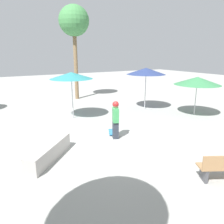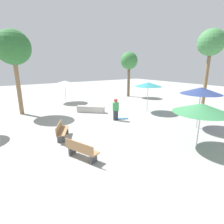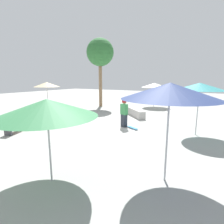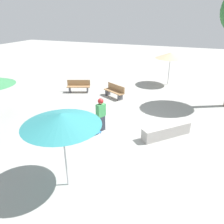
{
  "view_description": "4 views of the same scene",
  "coord_description": "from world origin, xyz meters",
  "px_view_note": "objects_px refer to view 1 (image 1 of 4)",
  "views": [
    {
      "loc": [
        4.41,
        6.93,
        3.53
      ],
      "look_at": [
        -0.04,
        -0.55,
        1.17
      ],
      "focal_mm": 35.0,
      "sensor_mm": 36.0,
      "label": 1
    },
    {
      "loc": [
        -10.26,
        6.68,
        3.94
      ],
      "look_at": [
        -0.42,
        -0.05,
        0.74
      ],
      "focal_mm": 28.0,
      "sensor_mm": 36.0,
      "label": 2
    },
    {
      "loc": [
        -9.02,
        -4.83,
        2.72
      ],
      "look_at": [
        -0.78,
        -0.06,
        0.92
      ],
      "focal_mm": 28.0,
      "sensor_mm": 36.0,
      "label": 3
    },
    {
      "loc": [
        3.62,
        -8.86,
        5.09
      ],
      "look_at": [
        0.25,
        -0.27,
        0.91
      ],
      "focal_mm": 35.0,
      "sensor_mm": 36.0,
      "label": 4
    }
  ],
  "objects_px": {
    "concrete_ledge": "(49,152)",
    "shade_umbrella_green": "(197,81)",
    "skater_main": "(116,118)",
    "shade_umbrella_navy": "(146,71)",
    "skateboard": "(111,132)",
    "palm_tree_left": "(74,22)",
    "shade_umbrella_teal": "(71,76)"
  },
  "relations": [
    {
      "from": "shade_umbrella_navy",
      "to": "palm_tree_left",
      "type": "relative_size",
      "value": 0.38
    },
    {
      "from": "skateboard",
      "to": "palm_tree_left",
      "type": "relative_size",
      "value": 0.12
    },
    {
      "from": "shade_umbrella_teal",
      "to": "concrete_ledge",
      "type": "bearing_deg",
      "value": 59.59
    },
    {
      "from": "shade_umbrella_navy",
      "to": "shade_umbrella_green",
      "type": "xyz_separation_m",
      "value": [
        -1.56,
        2.66,
        -0.42
      ]
    },
    {
      "from": "skateboard",
      "to": "shade_umbrella_teal",
      "type": "distance_m",
      "value": 3.95
    },
    {
      "from": "concrete_ledge",
      "to": "palm_tree_left",
      "type": "bearing_deg",
      "value": -117.21
    },
    {
      "from": "concrete_ledge",
      "to": "shade_umbrella_green",
      "type": "height_order",
      "value": "shade_umbrella_green"
    },
    {
      "from": "skateboard",
      "to": "shade_umbrella_teal",
      "type": "xyz_separation_m",
      "value": [
        0.6,
        -3.15,
        2.31
      ]
    },
    {
      "from": "shade_umbrella_navy",
      "to": "shade_umbrella_teal",
      "type": "xyz_separation_m",
      "value": [
        4.81,
        -0.36,
        -0.06
      ]
    },
    {
      "from": "skater_main",
      "to": "concrete_ledge",
      "type": "relative_size",
      "value": 0.8
    },
    {
      "from": "concrete_ledge",
      "to": "palm_tree_left",
      "type": "relative_size",
      "value": 0.29
    },
    {
      "from": "skateboard",
      "to": "palm_tree_left",
      "type": "xyz_separation_m",
      "value": [
        -1.63,
        -8.09,
        5.63
      ]
    },
    {
      "from": "skater_main",
      "to": "palm_tree_left",
      "type": "xyz_separation_m",
      "value": [
        -1.75,
        -8.68,
        4.82
      ]
    },
    {
      "from": "skateboard",
      "to": "shade_umbrella_navy",
      "type": "relative_size",
      "value": 0.3
    },
    {
      "from": "skater_main",
      "to": "skateboard",
      "type": "distance_m",
      "value": 1.01
    },
    {
      "from": "skater_main",
      "to": "concrete_ledge",
      "type": "xyz_separation_m",
      "value": [
        2.97,
        0.51,
        -0.59
      ]
    },
    {
      "from": "shade_umbrella_navy",
      "to": "skater_main",
      "type": "bearing_deg",
      "value": 37.91
    },
    {
      "from": "skater_main",
      "to": "palm_tree_left",
      "type": "height_order",
      "value": "palm_tree_left"
    },
    {
      "from": "skater_main",
      "to": "shade_umbrella_green",
      "type": "distance_m",
      "value": 6.04
    },
    {
      "from": "skater_main",
      "to": "skateboard",
      "type": "xyz_separation_m",
      "value": [
        -0.12,
        -0.58,
        -0.81
      ]
    },
    {
      "from": "shade_umbrella_green",
      "to": "skater_main",
      "type": "bearing_deg",
      "value": 6.88
    },
    {
      "from": "skateboard",
      "to": "concrete_ledge",
      "type": "distance_m",
      "value": 3.29
    },
    {
      "from": "skater_main",
      "to": "shade_umbrella_teal",
      "type": "xyz_separation_m",
      "value": [
        0.48,
        -3.73,
        1.5
      ]
    },
    {
      "from": "skater_main",
      "to": "shade_umbrella_green",
      "type": "height_order",
      "value": "shade_umbrella_green"
    },
    {
      "from": "skateboard",
      "to": "shade_umbrella_navy",
      "type": "distance_m",
      "value": 5.57
    },
    {
      "from": "concrete_ledge",
      "to": "shade_umbrella_green",
      "type": "distance_m",
      "value": 9.11
    },
    {
      "from": "concrete_ledge",
      "to": "shade_umbrella_green",
      "type": "relative_size",
      "value": 0.78
    },
    {
      "from": "shade_umbrella_teal",
      "to": "shade_umbrella_green",
      "type": "relative_size",
      "value": 0.99
    },
    {
      "from": "skater_main",
      "to": "palm_tree_left",
      "type": "distance_m",
      "value": 10.08
    },
    {
      "from": "shade_umbrella_teal",
      "to": "shade_umbrella_green",
      "type": "distance_m",
      "value": 7.06
    },
    {
      "from": "shade_umbrella_navy",
      "to": "shade_umbrella_teal",
      "type": "height_order",
      "value": "shade_umbrella_navy"
    },
    {
      "from": "shade_umbrella_teal",
      "to": "palm_tree_left",
      "type": "height_order",
      "value": "palm_tree_left"
    }
  ]
}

